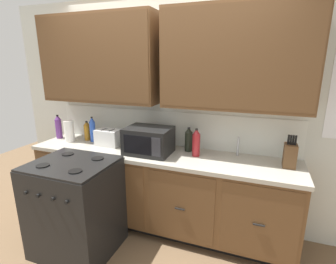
{
  "coord_description": "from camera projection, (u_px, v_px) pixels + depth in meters",
  "views": [
    {
      "loc": [
        1.02,
        -2.1,
        1.84
      ],
      "look_at": [
        0.13,
        0.27,
        1.15
      ],
      "focal_mm": 27.29,
      "sensor_mm": 36.0,
      "label": 1
    }
  ],
  "objects": [
    {
      "name": "bottle_dark",
      "position": [
        189.0,
        140.0,
        2.78
      ],
      "size": [
        0.08,
        0.08,
        0.27
      ],
      "color": "black",
      "rests_on": "counter_run"
    },
    {
      "name": "bottle_blue",
      "position": [
        93.0,
        129.0,
        3.12
      ],
      "size": [
        0.07,
        0.07,
        0.31
      ],
      "color": "blue",
      "rests_on": "counter_run"
    },
    {
      "name": "stove_range",
      "position": [
        76.0,
        207.0,
        2.51
      ],
      "size": [
        0.76,
        0.68,
        0.95
      ],
      "color": "black",
      "rests_on": "ground_plane"
    },
    {
      "name": "knife_block",
      "position": [
        290.0,
        155.0,
        2.35
      ],
      "size": [
        0.11,
        0.14,
        0.31
      ],
      "color": "#52361E",
      "rests_on": "counter_run"
    },
    {
      "name": "ground_plane",
      "position": [
        147.0,
        241.0,
        2.73
      ],
      "size": [
        8.0,
        8.0,
        0.0
      ],
      "primitive_type": "plane",
      "color": "brown"
    },
    {
      "name": "microwave",
      "position": [
        149.0,
        140.0,
        2.71
      ],
      "size": [
        0.48,
        0.37,
        0.28
      ],
      "color": "black",
      "rests_on": "counter_run"
    },
    {
      "name": "bottle_violet",
      "position": [
        59.0,
        127.0,
        3.25
      ],
      "size": [
        0.08,
        0.08,
        0.3
      ],
      "color": "#663384",
      "rests_on": "counter_run"
    },
    {
      "name": "paper_towel_roll",
      "position": [
        69.0,
        131.0,
        3.12
      ],
      "size": [
        0.12,
        0.12,
        0.26
      ],
      "primitive_type": "cylinder",
      "color": "white",
      "rests_on": "counter_run"
    },
    {
      "name": "counter_run",
      "position": [
        158.0,
        189.0,
        2.87
      ],
      "size": [
        2.92,
        0.64,
        0.9
      ],
      "color": "black",
      "rests_on": "ground_plane"
    },
    {
      "name": "bottle_amber",
      "position": [
        87.0,
        131.0,
        3.18
      ],
      "size": [
        0.08,
        0.08,
        0.24
      ],
      "color": "#9E6619",
      "rests_on": "counter_run"
    },
    {
      "name": "wall_unit",
      "position": [
        164.0,
        81.0,
        2.74
      ],
      "size": [
        4.09,
        0.4,
        2.54
      ],
      "color": "silver",
      "rests_on": "ground_plane"
    },
    {
      "name": "bottle_red",
      "position": [
        196.0,
        143.0,
        2.63
      ],
      "size": [
        0.08,
        0.08,
        0.29
      ],
      "color": "maroon",
      "rests_on": "counter_run"
    },
    {
      "name": "toaster",
      "position": [
        108.0,
        138.0,
        2.97
      ],
      "size": [
        0.28,
        0.18,
        0.19
      ],
      "color": "white",
      "rests_on": "counter_run"
    },
    {
      "name": "sink_faucet",
      "position": [
        238.0,
        146.0,
        2.65
      ],
      "size": [
        0.02,
        0.02,
        0.2
      ],
      "primitive_type": "cylinder",
      "color": "#B2B5BA",
      "rests_on": "counter_run"
    }
  ]
}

